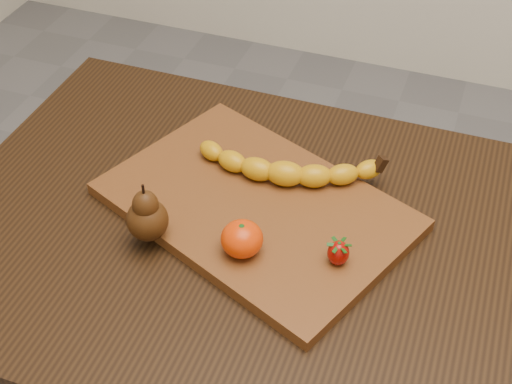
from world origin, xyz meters
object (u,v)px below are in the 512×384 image
(cutting_board, at_px, (256,206))
(mandarin, at_px, (242,239))
(pear, at_px, (146,211))
(table, at_px, (264,276))

(cutting_board, relative_size, mandarin, 7.45)
(cutting_board, xyz_separation_m, pear, (-0.12, -0.12, 0.06))
(mandarin, bearing_deg, cutting_board, 99.15)
(table, xyz_separation_m, pear, (-0.15, -0.08, 0.17))
(pear, xyz_separation_m, mandarin, (0.14, 0.01, -0.02))
(pear, bearing_deg, cutting_board, 44.46)
(cutting_board, distance_m, mandarin, 0.11)
(cutting_board, xyz_separation_m, mandarin, (0.02, -0.10, 0.04))
(pear, bearing_deg, mandarin, 6.09)
(cutting_board, distance_m, pear, 0.18)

